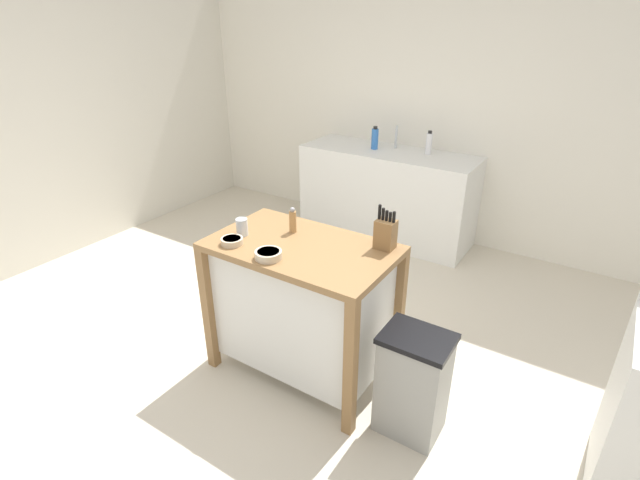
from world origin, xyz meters
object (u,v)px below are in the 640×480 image
(bottle_hand_soap, at_px, (375,139))
(bottle_spray_cleaner, at_px, (429,143))
(knife_block, at_px, (385,233))
(pepper_grinder, at_px, (293,220))
(trash_bin, at_px, (413,384))
(bowl_ceramic_wide, at_px, (232,241))
(sink_faucet, at_px, (396,137))
(kitchen_island, at_px, (302,302))
(bowl_ceramic_small, at_px, (268,254))
(drinking_cup, at_px, (242,227))

(bottle_hand_soap, xyz_separation_m, bottle_spray_cleaner, (0.51, 0.12, -0.00))
(knife_block, relative_size, pepper_grinder, 1.58)
(pepper_grinder, distance_m, trash_bin, 1.15)
(knife_block, distance_m, bowl_ceramic_wide, 0.88)
(sink_faucet, bearing_deg, bottle_hand_soap, -137.52)
(kitchen_island, bearing_deg, bottle_spray_cleaner, 92.66)
(kitchen_island, distance_m, trash_bin, 0.81)
(kitchen_island, height_order, bottle_spray_cleaner, bottle_spray_cleaner)
(bowl_ceramic_small, height_order, trash_bin, bowl_ceramic_small)
(sink_faucet, bearing_deg, pepper_grinder, -81.87)
(knife_block, bearing_deg, bowl_ceramic_wide, -150.36)
(trash_bin, relative_size, bottle_hand_soap, 2.86)
(kitchen_island, distance_m, drinking_cup, 0.59)
(kitchen_island, distance_m, bottle_hand_soap, 2.26)
(bottle_hand_soap, relative_size, bottle_spray_cleaner, 1.01)
(sink_faucet, bearing_deg, knife_block, -66.86)
(pepper_grinder, bearing_deg, sink_faucet, 98.13)
(bowl_ceramic_wide, distance_m, bottle_spray_cleaner, 2.46)
(bowl_ceramic_wide, height_order, bottle_hand_soap, bottle_hand_soap)
(knife_block, height_order, sink_faucet, knife_block)
(sink_faucet, bearing_deg, trash_bin, -62.43)
(kitchen_island, xyz_separation_m, pepper_grinder, (-0.15, 0.12, 0.47))
(knife_block, distance_m, bowl_ceramic_small, 0.66)
(kitchen_island, height_order, bottle_hand_soap, bottle_hand_soap)
(trash_bin, relative_size, sink_faucet, 2.86)
(bottle_hand_soap, bearing_deg, sink_faucet, 42.48)
(drinking_cup, relative_size, bottle_spray_cleaner, 0.48)
(knife_block, distance_m, bottle_spray_cleaner, 2.08)
(bowl_ceramic_wide, relative_size, bottle_hand_soap, 0.58)
(sink_faucet, bearing_deg, bowl_ceramic_small, -80.99)
(knife_block, xyz_separation_m, bowl_ceramic_small, (-0.48, -0.46, -0.07))
(trash_bin, bearing_deg, bowl_ceramic_wide, -174.20)
(knife_block, xyz_separation_m, pepper_grinder, (-0.57, -0.11, -0.02))
(drinking_cup, height_order, bottle_hand_soap, bottle_hand_soap)
(knife_block, height_order, bottle_hand_soap, knife_block)
(bottle_hand_soap, height_order, bottle_spray_cleaner, bottle_hand_soap)
(kitchen_island, relative_size, bowl_ceramic_small, 7.23)
(kitchen_island, distance_m, sink_faucet, 2.37)
(drinking_cup, bearing_deg, trash_bin, -0.63)
(bowl_ceramic_small, relative_size, bottle_spray_cleaner, 0.68)
(pepper_grinder, xyz_separation_m, bottle_hand_soap, (-0.47, 2.00, 0.03))
(bowl_ceramic_small, distance_m, trash_bin, 1.04)
(bowl_ceramic_small, xyz_separation_m, trash_bin, (0.84, 0.14, -0.60))
(bottle_spray_cleaner, bearing_deg, knife_block, -75.39)
(pepper_grinder, xyz_separation_m, bottle_spray_cleaner, (0.04, 2.12, 0.02))
(kitchen_island, distance_m, pepper_grinder, 0.51)
(pepper_grinder, relative_size, sink_faucet, 0.73)
(knife_block, xyz_separation_m, bottle_hand_soap, (-1.03, 1.90, 0.01))
(drinking_cup, xyz_separation_m, pepper_grinder, (0.23, 0.20, 0.02))
(knife_block, xyz_separation_m, sink_faucet, (-0.87, 2.04, 0.02))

